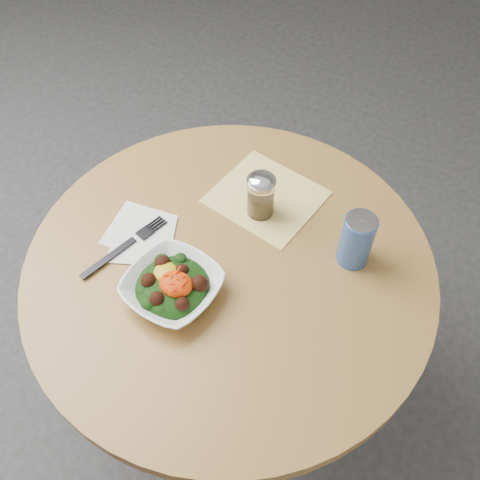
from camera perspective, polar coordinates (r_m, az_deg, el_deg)
The scene contains 8 objects.
ground at distance 1.83m, azimuth -0.75°, elevation -15.86°, with size 6.00×6.00×0.00m, color #2A2A2C.
table at distance 1.34m, azimuth -1.00°, elevation -7.20°, with size 0.90×0.90×0.75m.
cloth_napkin at distance 1.29m, azimuth 2.81°, elevation 4.62°, with size 0.24×0.22×0.00m, color gold.
paper_napkins at distance 1.23m, azimuth -10.53°, elevation 0.56°, with size 0.19×0.19×0.00m.
salad_bowl at distance 1.11m, azimuth -7.20°, elevation -4.90°, with size 0.22×0.22×0.07m.
fork at distance 1.21m, azimuth -11.96°, elevation -0.54°, with size 0.09×0.22×0.00m.
spice_shaker at distance 1.21m, azimuth 2.23°, elevation 4.80°, with size 0.07×0.07×0.12m.
beverage_can at distance 1.15m, azimuth 12.32°, elevation 0.02°, with size 0.07×0.07×0.13m.
Camera 1 is at (0.32, -0.58, 1.71)m, focal length 40.00 mm.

